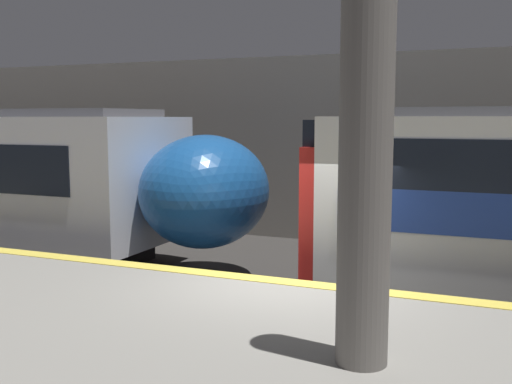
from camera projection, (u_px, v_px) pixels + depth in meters
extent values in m
plane|color=#33302D|center=(289.00, 352.00, 8.20)|extent=(120.00, 120.00, 0.00)
cube|color=gray|center=(219.00, 380.00, 6.13)|extent=(40.00, 4.38, 1.02)
cube|color=#EAD14C|center=(286.00, 282.00, 7.94)|extent=(40.00, 0.30, 0.01)
cube|color=#9E998E|center=(390.00, 150.00, 14.77)|extent=(50.00, 0.15, 4.78)
cylinder|color=slate|center=(365.00, 156.00, 5.10)|extent=(0.46, 0.46, 3.67)
ellipsoid|color=#195199|center=(205.00, 191.00, 11.56)|extent=(2.42, 2.85, 2.19)
sphere|color=#F2EFCC|center=(250.00, 214.00, 11.25)|extent=(0.20, 0.20, 0.20)
cube|color=red|center=(332.00, 202.00, 10.61)|extent=(0.25, 3.04, 2.08)
cube|color=black|center=(333.00, 144.00, 10.48)|extent=(0.25, 2.73, 0.83)
sphere|color=#EA4C42|center=(312.00, 229.00, 10.08)|extent=(0.18, 0.18, 0.18)
sphere|color=#EA4C42|center=(334.00, 216.00, 11.35)|extent=(0.18, 0.18, 0.18)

